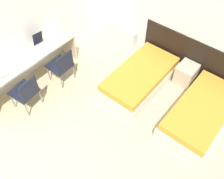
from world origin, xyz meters
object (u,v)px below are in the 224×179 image
Objects in this scene: nightstand at (186,74)px; bed_near_window at (140,78)px; chair_near_laptop at (61,65)px; bed_near_door at (201,113)px; chair_near_notebook at (25,91)px; laptop at (41,44)px.

bed_near_window is at bearing -135.75° from nightstand.
chair_near_laptop is at bearing -144.69° from bed_near_window.
chair_near_notebook reaches higher than bed_near_door.
chair_near_notebook is at bearing -91.26° from chair_near_laptop.
chair_near_notebook reaches higher than bed_near_window.
nightstand reaches higher than bed_near_door.
bed_near_window is at bearing 47.87° from chair_near_notebook.
chair_near_laptop is 0.61m from laptop.
chair_near_laptop is at bearing -160.96° from bed_near_door.
bed_near_window is 2.41m from chair_near_notebook.
bed_near_door is 5.46× the size of laptop.
chair_near_laptop reaches higher than bed_near_door.
nightstand is at bearing 135.75° from bed_near_door.
nightstand is 1.37× the size of laptop.
chair_near_laptop is (-2.13, -1.70, 0.25)m from nightstand.
chair_near_laptop is 2.47× the size of laptop.
laptop reaches higher than bed_near_door.
nightstand is at bearing 38.78° from laptop.
chair_near_notebook is at bearing -55.39° from laptop.
bed_near_window is 1.73m from chair_near_laptop.
laptop reaches higher than chair_near_laptop.
bed_near_door is at bearing 22.30° from laptop.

